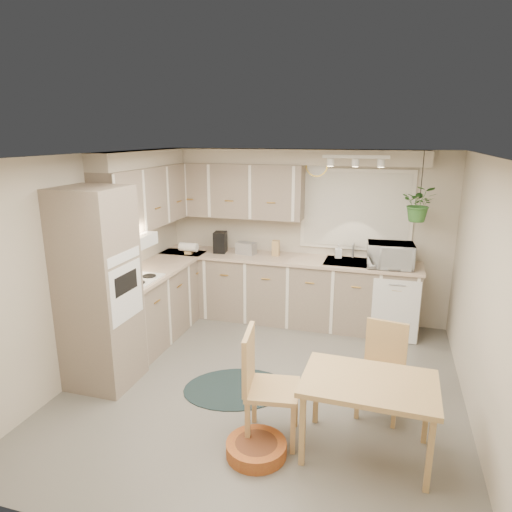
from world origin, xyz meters
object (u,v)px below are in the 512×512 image
(chair_left, at_px, (273,386))
(chair_back, at_px, (381,372))
(dining_table, at_px, (367,418))
(braided_rug, at_px, (236,388))
(pet_bed, at_px, (256,449))
(microwave, at_px, (390,253))

(chair_left, height_order, chair_back, chair_left)
(dining_table, height_order, braided_rug, dining_table)
(chair_back, bearing_deg, dining_table, 91.06)
(dining_table, xyz_separation_m, pet_bed, (-0.87, -0.28, -0.28))
(dining_table, xyz_separation_m, chair_left, (-0.80, -0.01, 0.16))
(dining_table, relative_size, braided_rug, 0.97)
(braided_rug, bearing_deg, dining_table, -24.93)
(chair_back, distance_m, microwave, 1.98)
(chair_back, xyz_separation_m, microwave, (0.02, 1.85, 0.69))
(microwave, bearing_deg, braided_rug, -133.20)
(pet_bed, height_order, microwave, microwave)
(chair_left, bearing_deg, microwave, 151.92)
(dining_table, height_order, chair_back, chair_back)
(microwave, bearing_deg, pet_bed, -114.09)
(pet_bed, bearing_deg, braided_rug, 118.31)
(pet_bed, distance_m, microwave, 3.11)
(dining_table, relative_size, chair_back, 1.22)
(chair_back, height_order, microwave, microwave)
(chair_left, relative_size, pet_bed, 1.96)
(pet_bed, bearing_deg, chair_back, 43.26)
(chair_left, height_order, braided_rug, chair_left)
(chair_left, relative_size, chair_back, 1.13)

